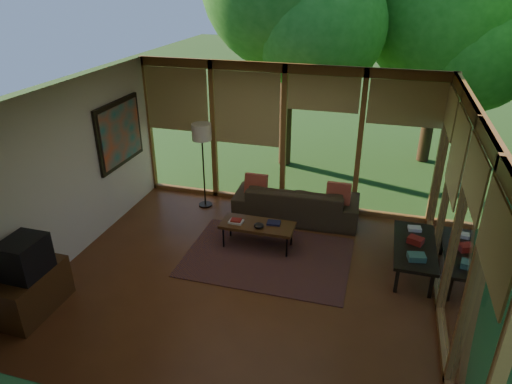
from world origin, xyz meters
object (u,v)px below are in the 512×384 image
(television, at_px, (24,257))
(coffee_table, at_px, (258,226))
(sofa, at_px, (296,202))
(media_cabinet, at_px, (32,292))
(side_console, at_px, (415,248))
(floor_lamp, at_px, (202,137))

(television, distance_m, coffee_table, 3.39)
(sofa, height_order, media_cabinet, sofa)
(media_cabinet, bearing_deg, sofa, 50.69)
(television, relative_size, side_console, 0.39)
(sofa, bearing_deg, coffee_table, 67.43)
(floor_lamp, relative_size, coffee_table, 1.38)
(sofa, height_order, floor_lamp, floor_lamp)
(media_cabinet, bearing_deg, floor_lamp, 73.21)
(media_cabinet, relative_size, side_console, 0.71)
(sofa, relative_size, side_console, 1.60)
(sofa, xyz_separation_m, coffee_table, (-0.41, -1.14, 0.06))
(sofa, distance_m, media_cabinet, 4.50)
(television, bearing_deg, sofa, 50.89)
(floor_lamp, bearing_deg, television, -106.49)
(television, distance_m, floor_lamp, 3.68)
(sofa, bearing_deg, side_console, 147.76)
(sofa, relative_size, floor_lamp, 1.36)
(media_cabinet, bearing_deg, television, 0.00)
(media_cabinet, bearing_deg, side_console, 25.54)
(coffee_table, bearing_deg, side_console, -0.29)
(floor_lamp, bearing_deg, side_console, -16.93)
(television, bearing_deg, floor_lamp, 73.51)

